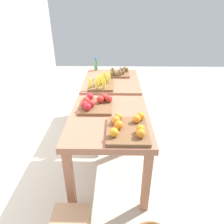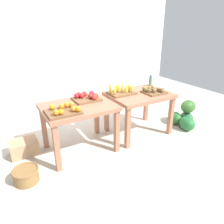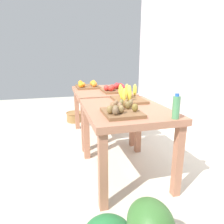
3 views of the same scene
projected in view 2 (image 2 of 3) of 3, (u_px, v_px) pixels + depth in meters
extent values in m
plane|color=beige|center=(111.00, 139.00, 3.58)|extent=(8.00, 8.00, 0.00)
cube|color=silver|center=(76.00, 43.00, 4.06)|extent=(4.40, 0.12, 3.00)
cube|color=#A3694F|center=(78.00, 107.00, 3.04)|extent=(1.04, 0.80, 0.06)
cube|color=#A3694F|center=(57.00, 149.00, 2.70)|extent=(0.07, 0.07, 0.69)
cube|color=#A3694F|center=(117.00, 131.00, 3.13)|extent=(0.07, 0.07, 0.69)
cube|color=#A3694F|center=(44.00, 128.00, 3.24)|extent=(0.07, 0.07, 0.69)
cube|color=#A3694F|center=(97.00, 116.00, 3.67)|extent=(0.07, 0.07, 0.69)
cube|color=#A3694F|center=(139.00, 95.00, 3.56)|extent=(1.04, 0.80, 0.06)
cube|color=#A3694F|center=(128.00, 128.00, 3.22)|extent=(0.07, 0.07, 0.69)
cube|color=#A3694F|center=(171.00, 116.00, 3.65)|extent=(0.07, 0.07, 0.69)
cube|color=#A3694F|center=(106.00, 113.00, 3.76)|extent=(0.07, 0.07, 0.69)
cube|color=#A3694F|center=(146.00, 104.00, 4.19)|extent=(0.07, 0.07, 0.69)
cube|color=brown|center=(63.00, 112.00, 2.76)|extent=(0.44, 0.36, 0.03)
sphere|color=orange|center=(74.00, 109.00, 2.72)|extent=(0.09, 0.09, 0.08)
sphere|color=orange|center=(71.00, 104.00, 2.87)|extent=(0.10, 0.10, 0.08)
sphere|color=orange|center=(67.00, 105.00, 2.86)|extent=(0.09, 0.09, 0.08)
sphere|color=orange|center=(56.00, 113.00, 2.60)|extent=(0.10, 0.10, 0.08)
sphere|color=orange|center=(61.00, 106.00, 2.80)|extent=(0.08, 0.08, 0.08)
sphere|color=orange|center=(61.00, 112.00, 2.63)|extent=(0.09, 0.09, 0.08)
sphere|color=orange|center=(78.00, 109.00, 2.72)|extent=(0.11, 0.11, 0.08)
sphere|color=orange|center=(52.00, 107.00, 2.78)|extent=(0.08, 0.08, 0.08)
cube|color=brown|center=(87.00, 99.00, 3.23)|extent=(0.40, 0.34, 0.03)
sphere|color=red|center=(82.00, 96.00, 3.22)|extent=(0.10, 0.10, 0.08)
sphere|color=red|center=(76.00, 96.00, 3.21)|extent=(0.10, 0.10, 0.08)
sphere|color=red|center=(96.00, 96.00, 3.20)|extent=(0.08, 0.08, 0.08)
sphere|color=red|center=(79.00, 95.00, 3.26)|extent=(0.09, 0.09, 0.08)
sphere|color=red|center=(94.00, 97.00, 3.14)|extent=(0.10, 0.10, 0.08)
sphere|color=red|center=(92.00, 93.00, 3.33)|extent=(0.10, 0.10, 0.08)
sphere|color=red|center=(84.00, 94.00, 3.30)|extent=(0.11, 0.11, 0.08)
sphere|color=red|center=(90.00, 96.00, 3.20)|extent=(0.11, 0.11, 0.08)
cube|color=brown|center=(122.00, 93.00, 3.52)|extent=(0.44, 0.32, 0.03)
ellipsoid|color=yellow|center=(119.00, 88.00, 3.48)|extent=(0.06, 0.06, 0.14)
ellipsoid|color=yellow|center=(115.00, 90.00, 3.37)|extent=(0.07, 0.06, 0.14)
ellipsoid|color=yellow|center=(117.00, 88.00, 3.48)|extent=(0.07, 0.06, 0.14)
ellipsoid|color=yellow|center=(132.00, 88.00, 3.47)|extent=(0.06, 0.06, 0.14)
ellipsoid|color=yellow|center=(129.00, 88.00, 3.52)|extent=(0.05, 0.06, 0.14)
ellipsoid|color=yellow|center=(110.00, 87.00, 3.52)|extent=(0.07, 0.06, 0.14)
ellipsoid|color=yellow|center=(111.00, 89.00, 3.43)|extent=(0.05, 0.05, 0.14)
ellipsoid|color=yellow|center=(122.00, 88.00, 3.50)|extent=(0.07, 0.06, 0.14)
ellipsoid|color=yellow|center=(127.00, 89.00, 3.43)|extent=(0.05, 0.05, 0.14)
cube|color=brown|center=(154.00, 92.00, 3.56)|extent=(0.36, 0.32, 0.03)
ellipsoid|color=brown|center=(162.00, 91.00, 3.47)|extent=(0.06, 0.06, 0.07)
ellipsoid|color=brown|center=(153.00, 90.00, 3.52)|extent=(0.06, 0.05, 0.07)
ellipsoid|color=brown|center=(154.00, 91.00, 3.46)|extent=(0.07, 0.06, 0.07)
ellipsoid|color=brown|center=(163.00, 90.00, 3.52)|extent=(0.07, 0.07, 0.07)
ellipsoid|color=brown|center=(147.00, 89.00, 3.55)|extent=(0.07, 0.07, 0.07)
ellipsoid|color=brown|center=(153.00, 87.00, 3.65)|extent=(0.06, 0.07, 0.07)
ellipsoid|color=olive|center=(158.00, 89.00, 3.55)|extent=(0.07, 0.06, 0.07)
ellipsoid|color=brown|center=(146.00, 90.00, 3.51)|extent=(0.07, 0.07, 0.07)
ellipsoid|color=brown|center=(144.00, 88.00, 3.59)|extent=(0.07, 0.06, 0.07)
ellipsoid|color=brown|center=(149.00, 89.00, 3.58)|extent=(0.05, 0.06, 0.07)
ellipsoid|color=brown|center=(149.00, 91.00, 3.47)|extent=(0.07, 0.07, 0.07)
ellipsoid|color=brown|center=(160.00, 90.00, 3.51)|extent=(0.05, 0.06, 0.07)
cylinder|color=#4C8C59|center=(150.00, 81.00, 3.95)|extent=(0.06, 0.06, 0.19)
cylinder|color=blue|center=(151.00, 76.00, 3.91)|extent=(0.03, 0.03, 0.02)
ellipsoid|color=#26643A|center=(186.00, 118.00, 4.12)|extent=(0.30, 0.34, 0.23)
ellipsoid|color=#26662A|center=(175.00, 118.00, 4.12)|extent=(0.31, 0.36, 0.24)
ellipsoid|color=#246C35|center=(187.00, 123.00, 3.87)|extent=(0.31, 0.37, 0.26)
ellipsoid|color=#35672B|center=(188.00, 107.00, 4.03)|extent=(0.30, 0.25, 0.25)
cylinder|color=olive|center=(26.00, 176.00, 2.60)|extent=(0.30, 0.30, 0.17)
torus|color=olive|center=(25.00, 170.00, 2.56)|extent=(0.33, 0.33, 0.02)
cube|color=tan|center=(24.00, 148.00, 3.14)|extent=(0.40, 0.30, 0.22)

